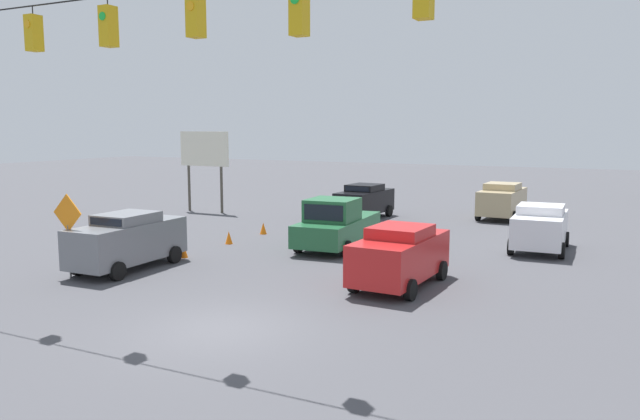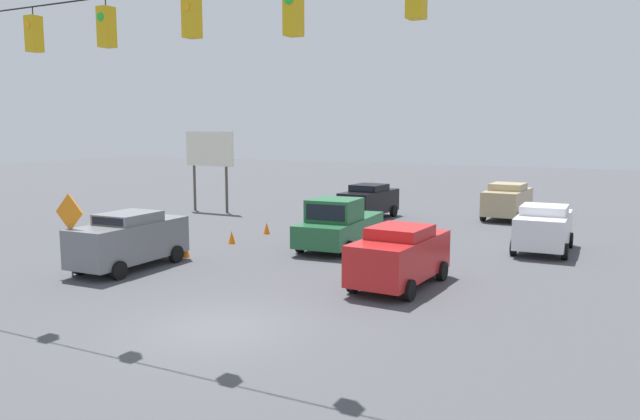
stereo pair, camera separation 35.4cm
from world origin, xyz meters
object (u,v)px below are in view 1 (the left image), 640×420
at_px(sedan_grey_parked_shoulder, 128,240).
at_px(traffic_cone_second, 184,251).
at_px(traffic_cone_fourth, 263,228).
at_px(work_zone_sign, 68,219).
at_px(traffic_cone_nearest, 120,266).
at_px(roadside_billboard, 204,155).
at_px(overhead_signal_span, 198,91).
at_px(traffic_cone_third, 229,238).
at_px(sedan_white_oncoming_far, 540,227).
at_px(sedan_red_crossing_near, 400,255).
at_px(sedan_tan_oncoming_deep, 502,200).
at_px(sedan_black_withflow_far, 365,201).
at_px(pickup_truck_green_withflow_mid, 337,225).

relative_size(sedan_grey_parked_shoulder, traffic_cone_second, 8.30).
bearing_deg(traffic_cone_fourth, work_zone_sign, 83.42).
xyz_separation_m(traffic_cone_nearest, roadside_billboard, (7.19, -14.30, 3.14)).
bearing_deg(traffic_cone_second, work_zone_sign, 73.47).
relative_size(overhead_signal_span, roadside_billboard, 4.69).
height_order(traffic_cone_second, traffic_cone_third, same).
bearing_deg(overhead_signal_span, sedan_white_oncoming_far, -111.13).
xyz_separation_m(sedan_red_crossing_near, traffic_cone_third, (9.06, -3.50, -0.73)).
relative_size(sedan_white_oncoming_far, sedan_tan_oncoming_deep, 0.98).
bearing_deg(roadside_billboard, traffic_cone_third, 132.45).
relative_size(sedan_red_crossing_near, traffic_cone_third, 8.00).
xyz_separation_m(sedan_grey_parked_shoulder, traffic_cone_third, (-0.41, -5.60, -0.77)).
bearing_deg(sedan_tan_oncoming_deep, traffic_cone_nearest, 64.71).
height_order(sedan_black_withflow_far, pickup_truck_green_withflow_mid, pickup_truck_green_withflow_mid).
bearing_deg(roadside_billboard, sedan_tan_oncoming_deep, -162.48).
xyz_separation_m(sedan_red_crossing_near, work_zone_sign, (10.25, 3.98, 0.98)).
xyz_separation_m(sedan_black_withflow_far, traffic_cone_nearest, (2.40, 16.05, -0.71)).
relative_size(sedan_red_crossing_near, roadside_billboard, 0.93).
bearing_deg(traffic_cone_fourth, sedan_white_oncoming_far, -171.96).
bearing_deg(traffic_cone_third, pickup_truck_green_withflow_mid, -162.88).
xyz_separation_m(traffic_cone_fourth, roadside_billboard, (7.30, -5.17, 3.14)).
relative_size(sedan_black_withflow_far, sedan_grey_parked_shoulder, 0.93).
bearing_deg(traffic_cone_nearest, roadside_billboard, -63.33).
bearing_deg(sedan_black_withflow_far, overhead_signal_span, 101.91).
height_order(overhead_signal_span, traffic_cone_nearest, overhead_signal_span).
bearing_deg(sedan_white_oncoming_far, sedan_tan_oncoming_deep, -69.92).
distance_m(sedan_white_oncoming_far, traffic_cone_fourth, 12.38).
bearing_deg(work_zone_sign, traffic_cone_second, -106.53).
distance_m(sedan_red_crossing_near, traffic_cone_nearest, 9.63).
bearing_deg(pickup_truck_green_withflow_mid, work_zone_sign, 57.24).
bearing_deg(roadside_billboard, sedan_black_withflow_far, -169.67).
height_order(overhead_signal_span, traffic_cone_fourth, overhead_signal_span).
height_order(sedan_white_oncoming_far, work_zone_sign, work_zone_sign).
distance_m(traffic_cone_third, traffic_cone_fourth, 2.81).
bearing_deg(traffic_cone_nearest, sedan_red_crossing_near, -162.88).
relative_size(traffic_cone_third, roadside_billboard, 0.12).
height_order(sedan_tan_oncoming_deep, work_zone_sign, work_zone_sign).
relative_size(traffic_cone_nearest, traffic_cone_fourth, 1.00).
distance_m(traffic_cone_nearest, traffic_cone_fourth, 9.14).
bearing_deg(traffic_cone_fourth, roadside_billboard, -35.31).
bearing_deg(overhead_signal_span, traffic_cone_third, -57.70).
xyz_separation_m(sedan_black_withflow_far, traffic_cone_second, (2.19, 12.88, -0.71)).
relative_size(traffic_cone_second, traffic_cone_fourth, 1.00).
relative_size(overhead_signal_span, traffic_cone_third, 40.23).
xyz_separation_m(traffic_cone_nearest, work_zone_sign, (1.08, 1.16, 1.71)).
xyz_separation_m(sedan_black_withflow_far, sedan_red_crossing_near, (-6.78, 13.22, 0.02)).
relative_size(overhead_signal_span, sedan_red_crossing_near, 5.03).
height_order(overhead_signal_span, traffic_cone_second, overhead_signal_span).
xyz_separation_m(sedan_grey_parked_shoulder, sedan_white_oncoming_far, (-12.65, -10.14, -0.06)).
xyz_separation_m(sedan_white_oncoming_far, sedan_tan_oncoming_deep, (3.15, -8.61, 0.04)).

